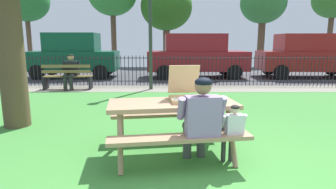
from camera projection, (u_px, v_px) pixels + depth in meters
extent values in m
cube|color=#448D3C|center=(206.00, 136.00, 4.90)|extent=(28.00, 11.37, 0.02)
cube|color=gray|center=(188.00, 89.00, 9.80)|extent=(28.00, 1.40, 0.01)
cube|color=#424247|center=(182.00, 74.00, 14.20)|extent=(28.00, 7.56, 0.01)
cube|color=tan|center=(173.00, 104.00, 4.01)|extent=(1.89, 1.01, 0.06)
cube|color=tan|center=(181.00, 138.00, 3.48)|extent=(1.82, 0.54, 0.05)
cube|color=tan|center=(168.00, 114.00, 4.65)|extent=(1.82, 0.54, 0.05)
cylinder|color=tan|center=(121.00, 142.00, 3.57)|extent=(0.13, 0.44, 0.74)
cylinder|color=tan|center=(122.00, 124.00, 4.38)|extent=(0.13, 0.44, 0.74)
cylinder|color=tan|center=(233.00, 137.00, 3.78)|extent=(0.13, 0.44, 0.74)
cylinder|color=tan|center=(214.00, 120.00, 4.59)|extent=(0.13, 0.44, 0.74)
cube|color=tan|center=(187.00, 101.00, 4.05)|extent=(0.51, 0.51, 0.01)
cube|color=silver|center=(187.00, 100.00, 4.05)|extent=(0.47, 0.47, 0.00)
cube|color=tan|center=(190.00, 102.00, 3.83)|extent=(0.46, 0.07, 0.04)
cube|color=tan|center=(185.00, 96.00, 4.26)|extent=(0.46, 0.07, 0.04)
cube|color=tan|center=(172.00, 99.00, 4.02)|extent=(0.07, 0.46, 0.04)
cube|color=tan|center=(203.00, 99.00, 4.07)|extent=(0.07, 0.46, 0.04)
cube|color=tan|center=(185.00, 79.00, 4.23)|extent=(0.47, 0.22, 0.44)
cylinder|color=#4B4B4B|center=(188.00, 142.00, 3.96)|extent=(0.12, 0.12, 0.44)
cylinder|color=#4B4B4B|center=(192.00, 130.00, 3.70)|extent=(0.21, 0.44, 0.15)
cylinder|color=#4B4B4B|center=(202.00, 142.00, 3.98)|extent=(0.12, 0.12, 0.44)
cylinder|color=#4B4B4B|center=(206.00, 129.00, 3.73)|extent=(0.21, 0.44, 0.15)
cube|color=#8C72A5|center=(204.00, 117.00, 3.47)|extent=(0.45, 0.28, 0.52)
cylinder|color=#8C72A5|center=(182.00, 109.00, 3.46)|extent=(0.12, 0.22, 0.31)
cylinder|color=#8C72A5|center=(223.00, 107.00, 3.54)|extent=(0.12, 0.22, 0.31)
sphere|color=#8C6647|center=(204.00, 86.00, 3.42)|extent=(0.21, 0.21, 0.21)
ellipsoid|color=black|center=(204.00, 82.00, 3.40)|extent=(0.21, 0.20, 0.12)
cylinder|color=#3B3B3B|center=(225.00, 146.00, 3.83)|extent=(0.06, 0.06, 0.44)
cylinder|color=#3B3B3B|center=(228.00, 132.00, 3.68)|extent=(0.11, 0.23, 0.08)
cylinder|color=#3B3B3B|center=(232.00, 145.00, 3.84)|extent=(0.06, 0.06, 0.44)
cylinder|color=#3B3B3B|center=(236.00, 131.00, 3.69)|extent=(0.11, 0.23, 0.08)
cube|color=silver|center=(236.00, 125.00, 3.55)|extent=(0.24, 0.15, 0.28)
cylinder|color=silver|center=(224.00, 121.00, 3.55)|extent=(0.06, 0.12, 0.16)
cylinder|color=silver|center=(245.00, 120.00, 3.59)|extent=(0.06, 0.12, 0.16)
sphere|color=beige|center=(236.00, 109.00, 3.53)|extent=(0.11, 0.11, 0.11)
ellipsoid|color=black|center=(236.00, 107.00, 3.51)|extent=(0.11, 0.11, 0.06)
cylinder|color=black|center=(187.00, 58.00, 10.30)|extent=(20.02, 0.03, 0.03)
cylinder|color=black|center=(187.00, 81.00, 10.45)|extent=(20.02, 0.03, 0.03)
cylinder|color=black|center=(1.00, 71.00, 10.41)|extent=(0.02, 0.02, 1.10)
cylinder|color=black|center=(5.00, 71.00, 10.40)|extent=(0.02, 0.02, 1.10)
cylinder|color=black|center=(8.00, 71.00, 10.40)|extent=(0.02, 0.02, 1.10)
cylinder|color=black|center=(12.00, 71.00, 10.40)|extent=(0.02, 0.02, 1.10)
cylinder|color=black|center=(16.00, 71.00, 10.40)|extent=(0.02, 0.02, 1.10)
cylinder|color=black|center=(20.00, 71.00, 10.40)|extent=(0.02, 0.02, 1.10)
cylinder|color=black|center=(24.00, 71.00, 10.40)|extent=(0.02, 0.02, 1.10)
cylinder|color=black|center=(27.00, 71.00, 10.40)|extent=(0.02, 0.02, 1.10)
cylinder|color=black|center=(31.00, 71.00, 10.40)|extent=(0.02, 0.02, 1.10)
cylinder|color=black|center=(35.00, 71.00, 10.40)|extent=(0.02, 0.02, 1.10)
cylinder|color=black|center=(39.00, 71.00, 10.40)|extent=(0.02, 0.02, 1.10)
cylinder|color=black|center=(42.00, 71.00, 10.40)|extent=(0.02, 0.02, 1.10)
cylinder|color=black|center=(46.00, 71.00, 10.40)|extent=(0.02, 0.02, 1.10)
cylinder|color=black|center=(50.00, 71.00, 10.40)|extent=(0.02, 0.02, 1.10)
cylinder|color=black|center=(54.00, 71.00, 10.40)|extent=(0.02, 0.02, 1.10)
cylinder|color=black|center=(58.00, 71.00, 10.40)|extent=(0.02, 0.02, 1.10)
cylinder|color=black|center=(61.00, 71.00, 10.40)|extent=(0.02, 0.02, 1.10)
cylinder|color=black|center=(65.00, 71.00, 10.40)|extent=(0.02, 0.02, 1.10)
cylinder|color=black|center=(69.00, 71.00, 10.40)|extent=(0.02, 0.02, 1.10)
cylinder|color=black|center=(73.00, 71.00, 10.40)|extent=(0.02, 0.02, 1.10)
cylinder|color=black|center=(77.00, 71.00, 10.40)|extent=(0.02, 0.02, 1.10)
cylinder|color=black|center=(80.00, 71.00, 10.40)|extent=(0.02, 0.02, 1.10)
cylinder|color=black|center=(84.00, 71.00, 10.39)|extent=(0.02, 0.02, 1.10)
cylinder|color=black|center=(88.00, 71.00, 10.39)|extent=(0.02, 0.02, 1.10)
cylinder|color=black|center=(92.00, 71.00, 10.39)|extent=(0.02, 0.02, 1.10)
cylinder|color=black|center=(96.00, 71.00, 10.39)|extent=(0.02, 0.02, 1.10)
cylinder|color=black|center=(99.00, 71.00, 10.39)|extent=(0.02, 0.02, 1.10)
cylinder|color=black|center=(103.00, 71.00, 10.39)|extent=(0.02, 0.02, 1.10)
cylinder|color=black|center=(107.00, 71.00, 10.39)|extent=(0.02, 0.02, 1.10)
cylinder|color=black|center=(111.00, 71.00, 10.39)|extent=(0.02, 0.02, 1.10)
cylinder|color=black|center=(115.00, 71.00, 10.39)|extent=(0.02, 0.02, 1.10)
cylinder|color=black|center=(118.00, 71.00, 10.39)|extent=(0.02, 0.02, 1.10)
cylinder|color=black|center=(122.00, 71.00, 10.39)|extent=(0.02, 0.02, 1.10)
cylinder|color=black|center=(126.00, 71.00, 10.39)|extent=(0.02, 0.02, 1.10)
cylinder|color=black|center=(130.00, 71.00, 10.39)|extent=(0.02, 0.02, 1.10)
cylinder|color=black|center=(133.00, 71.00, 10.39)|extent=(0.02, 0.02, 1.10)
cylinder|color=black|center=(137.00, 71.00, 10.39)|extent=(0.02, 0.02, 1.10)
cylinder|color=black|center=(141.00, 71.00, 10.39)|extent=(0.02, 0.02, 1.10)
cylinder|color=black|center=(145.00, 71.00, 10.39)|extent=(0.02, 0.02, 1.10)
cylinder|color=black|center=(149.00, 71.00, 10.39)|extent=(0.02, 0.02, 1.10)
cylinder|color=black|center=(152.00, 71.00, 10.39)|extent=(0.02, 0.02, 1.10)
cylinder|color=black|center=(156.00, 71.00, 10.39)|extent=(0.02, 0.02, 1.10)
cylinder|color=black|center=(160.00, 71.00, 10.38)|extent=(0.02, 0.02, 1.10)
cylinder|color=black|center=(164.00, 71.00, 10.38)|extent=(0.02, 0.02, 1.10)
cylinder|color=black|center=(168.00, 71.00, 10.38)|extent=(0.02, 0.02, 1.10)
cylinder|color=black|center=(171.00, 71.00, 10.38)|extent=(0.02, 0.02, 1.10)
cylinder|color=black|center=(175.00, 71.00, 10.38)|extent=(0.02, 0.02, 1.10)
cylinder|color=black|center=(179.00, 71.00, 10.38)|extent=(0.02, 0.02, 1.10)
cylinder|color=black|center=(183.00, 71.00, 10.38)|extent=(0.02, 0.02, 1.10)
cylinder|color=black|center=(187.00, 71.00, 10.38)|extent=(0.02, 0.02, 1.10)
cylinder|color=black|center=(190.00, 71.00, 10.38)|extent=(0.02, 0.02, 1.10)
cylinder|color=black|center=(194.00, 71.00, 10.38)|extent=(0.02, 0.02, 1.10)
cylinder|color=black|center=(198.00, 71.00, 10.38)|extent=(0.02, 0.02, 1.10)
cylinder|color=black|center=(202.00, 71.00, 10.38)|extent=(0.02, 0.02, 1.10)
cylinder|color=black|center=(206.00, 71.00, 10.38)|extent=(0.02, 0.02, 1.10)
cylinder|color=black|center=(209.00, 71.00, 10.38)|extent=(0.02, 0.02, 1.10)
cylinder|color=black|center=(213.00, 71.00, 10.38)|extent=(0.02, 0.02, 1.10)
cylinder|color=black|center=(217.00, 71.00, 10.38)|extent=(0.02, 0.02, 1.10)
cylinder|color=black|center=(221.00, 71.00, 10.38)|extent=(0.02, 0.02, 1.10)
cylinder|color=black|center=(225.00, 71.00, 10.38)|extent=(0.02, 0.02, 1.10)
cylinder|color=black|center=(228.00, 71.00, 10.38)|extent=(0.02, 0.02, 1.10)
cylinder|color=black|center=(232.00, 71.00, 10.38)|extent=(0.02, 0.02, 1.10)
cylinder|color=black|center=(236.00, 71.00, 10.38)|extent=(0.02, 0.02, 1.10)
cylinder|color=black|center=(240.00, 71.00, 10.37)|extent=(0.02, 0.02, 1.10)
cylinder|color=black|center=(244.00, 71.00, 10.37)|extent=(0.02, 0.02, 1.10)
cylinder|color=black|center=(248.00, 71.00, 10.37)|extent=(0.02, 0.02, 1.10)
cylinder|color=black|center=(251.00, 71.00, 10.37)|extent=(0.02, 0.02, 1.10)
cylinder|color=black|center=(255.00, 71.00, 10.37)|extent=(0.02, 0.02, 1.10)
cylinder|color=black|center=(259.00, 71.00, 10.37)|extent=(0.02, 0.02, 1.10)
cylinder|color=black|center=(263.00, 71.00, 10.37)|extent=(0.02, 0.02, 1.10)
cylinder|color=black|center=(267.00, 71.00, 10.37)|extent=(0.02, 0.02, 1.10)
cylinder|color=black|center=(270.00, 71.00, 10.37)|extent=(0.02, 0.02, 1.10)
cylinder|color=black|center=(274.00, 71.00, 10.37)|extent=(0.02, 0.02, 1.10)
cylinder|color=black|center=(278.00, 71.00, 10.37)|extent=(0.02, 0.02, 1.10)
cylinder|color=black|center=(282.00, 71.00, 10.37)|extent=(0.02, 0.02, 1.10)
cylinder|color=black|center=(286.00, 71.00, 10.37)|extent=(0.02, 0.02, 1.10)
cylinder|color=black|center=(289.00, 71.00, 10.37)|extent=(0.02, 0.02, 1.10)
cylinder|color=black|center=(293.00, 71.00, 10.37)|extent=(0.02, 0.02, 1.10)
cylinder|color=black|center=(297.00, 71.00, 10.37)|extent=(0.02, 0.02, 1.10)
cylinder|color=black|center=(301.00, 71.00, 10.37)|extent=(0.02, 0.02, 1.10)
cylinder|color=black|center=(305.00, 71.00, 10.37)|extent=(0.02, 0.02, 1.10)
cylinder|color=black|center=(308.00, 71.00, 10.37)|extent=(0.02, 0.02, 1.10)
cylinder|color=black|center=(312.00, 71.00, 10.37)|extent=(0.02, 0.02, 1.10)
cylinder|color=black|center=(316.00, 71.00, 10.37)|extent=(0.02, 0.02, 1.10)
cylinder|color=black|center=(320.00, 71.00, 10.36)|extent=(0.02, 0.02, 1.10)
cylinder|color=black|center=(324.00, 71.00, 10.36)|extent=(0.02, 0.02, 1.10)
cylinder|color=black|center=(328.00, 71.00, 10.36)|extent=(0.02, 0.02, 1.10)
cylinder|color=black|center=(331.00, 71.00, 10.36)|extent=(0.02, 0.02, 1.10)
cylinder|color=black|center=(335.00, 71.00, 10.36)|extent=(0.02, 0.02, 1.10)
cube|color=olive|center=(71.00, 76.00, 9.80)|extent=(1.60, 0.17, 0.04)
cube|color=olive|center=(69.00, 76.00, 9.66)|extent=(1.60, 0.17, 0.04)
cube|color=olive|center=(68.00, 77.00, 9.52)|extent=(1.60, 0.17, 0.04)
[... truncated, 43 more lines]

